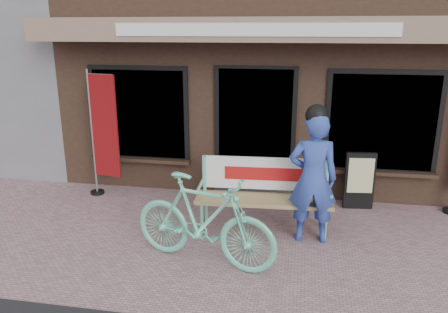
% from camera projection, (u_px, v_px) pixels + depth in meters
% --- Properties ---
extents(ground, '(70.00, 70.00, 0.00)m').
position_uv_depth(ground, '(236.00, 250.00, 5.68)').
color(ground, gray).
rests_on(ground, ground).
extents(storefront, '(7.00, 6.77, 6.00)m').
position_uv_depth(storefront, '(272.00, 18.00, 9.51)').
color(storefront, black).
rests_on(storefront, ground).
extents(bench, '(1.91, 0.59, 1.02)m').
position_uv_depth(bench, '(264.00, 189.00, 6.13)').
color(bench, '#6BD2B0').
rests_on(bench, ground).
extents(person, '(0.67, 0.47, 1.86)m').
position_uv_depth(person, '(313.00, 176.00, 5.70)').
color(person, '#3049A8').
rests_on(person, ground).
extents(bicycle, '(1.95, 0.99, 1.13)m').
position_uv_depth(bicycle, '(204.00, 220.00, 5.22)').
color(bicycle, '#6BD2B0').
rests_on(bicycle, ground).
extents(nobori_red, '(0.64, 0.27, 2.14)m').
position_uv_depth(nobori_red, '(103.00, 133.00, 7.22)').
color(nobori_red, gray).
rests_on(nobori_red, ground).
extents(menu_stand, '(0.47, 0.15, 0.92)m').
position_uv_depth(menu_stand, '(359.00, 180.00, 6.86)').
color(menu_stand, black).
rests_on(menu_stand, ground).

